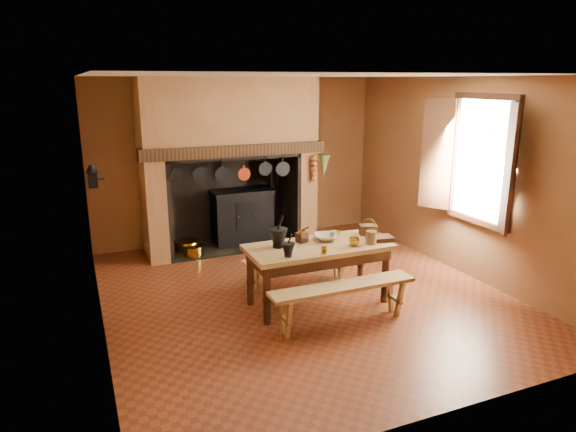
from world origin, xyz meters
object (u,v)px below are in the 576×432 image
object	(u,v)px
work_table	(319,254)
wicker_basket	(368,229)
iron_range	(242,215)
mixing_bowl	(327,237)
bench_front	(343,295)
coffee_grinder	(302,237)

from	to	relation	value
work_table	wicker_basket	xyz separation A→B (m)	(0.80, 0.14, 0.19)
iron_range	work_table	bearing A→B (deg)	-87.93
mixing_bowl	wicker_basket	size ratio (longest dim) A/B	1.17
iron_range	wicker_basket	bearing A→B (deg)	-71.13
bench_front	mixing_bowl	world-z (taller)	mixing_bowl
iron_range	wicker_basket	xyz separation A→B (m)	(0.90, -2.62, 0.36)
coffee_grinder	mixing_bowl	bearing A→B (deg)	-22.78
iron_range	mixing_bowl	world-z (taller)	iron_range
bench_front	wicker_basket	bearing A→B (deg)	44.60
iron_range	bench_front	world-z (taller)	iron_range
bench_front	coffee_grinder	size ratio (longest dim) A/B	9.30
mixing_bowl	wicker_basket	world-z (taller)	wicker_basket
coffee_grinder	wicker_basket	xyz separation A→B (m)	(0.94, -0.04, -0.00)
bench_front	work_table	bearing A→B (deg)	90.00
mixing_bowl	coffee_grinder	bearing A→B (deg)	172.80
bench_front	wicker_basket	world-z (taller)	wicker_basket
bench_front	coffee_grinder	distance (m)	0.96
work_table	mixing_bowl	size ratio (longest dim) A/B	5.70
iron_range	coffee_grinder	distance (m)	2.61
iron_range	mixing_bowl	distance (m)	2.67
work_table	bench_front	size ratio (longest dim) A/B	1.02
work_table	wicker_basket	size ratio (longest dim) A/B	6.66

